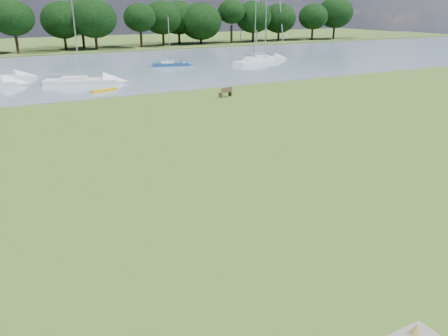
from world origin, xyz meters
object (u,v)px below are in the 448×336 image
sailboat_0 (80,80)px  sailboat_5 (170,63)px  kayak (104,90)px  sailboat_8 (254,60)px  riverbank_bench (226,92)px  sailboat_3 (264,57)px

sailboat_0 → sailboat_5: bearing=53.1°
kayak → sailboat_5: 19.39m
sailboat_0 → sailboat_8: (25.78, 6.11, -0.00)m
kayak → riverbank_bench: bearing=-55.2°
sailboat_5 → sailboat_0: bearing=-131.8°
kayak → sailboat_0: sailboat_0 is taller
kayak → sailboat_8: size_ratio=0.29×
sailboat_0 → sailboat_5: size_ratio=1.39×
sailboat_0 → sailboat_5: 16.61m
riverbank_bench → sailboat_3: bearing=31.7°
sailboat_5 → sailboat_8: (11.90, -3.02, 0.07)m
riverbank_bench → sailboat_3: (18.53, 22.08, 0.07)m
riverbank_bench → kayak: riverbank_bench is taller
sailboat_3 → sailboat_8: bearing=-138.3°
riverbank_bench → sailboat_5: 22.71m
sailboat_3 → sailboat_5: 15.36m
kayak → sailboat_0: size_ratio=0.29×
sailboat_3 → sailboat_8: size_ratio=0.99×
sailboat_0 → sailboat_3: (29.23, 8.72, 0.01)m
riverbank_bench → sailboat_0: size_ratio=0.17×
kayak → sailboat_8: (24.50, 11.72, 0.33)m
sailboat_0 → sailboat_8: sailboat_0 is taller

